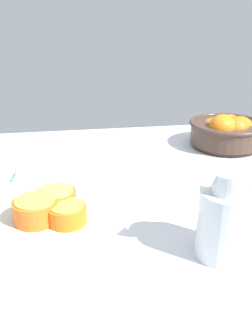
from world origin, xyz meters
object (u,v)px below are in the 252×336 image
(orange_half_0, at_px, (56,199))
(orange_half_2, at_px, (67,214))
(fruit_bowl, at_px, (227,131))
(orange_half_1, at_px, (36,210))
(loose_orange_0, at_px, (241,188))
(juice_pitcher, at_px, (226,223))
(cutting_board, at_px, (42,223))

(orange_half_0, relative_size, orange_half_2, 1.11)
(fruit_bowl, bearing_deg, orange_half_1, -145.20)
(fruit_bowl, relative_size, orange_half_0, 2.79)
(loose_orange_0, bearing_deg, orange_half_1, -176.54)
(fruit_bowl, bearing_deg, orange_half_0, -146.28)
(fruit_bowl, distance_m, orange_half_2, 0.64)
(orange_half_1, height_order, loose_orange_0, loose_orange_0)
(fruit_bowl, xyz_separation_m, juice_pitcher, (-0.23, -0.53, 0.01))
(orange_half_2, bearing_deg, juice_pitcher, -24.84)
(fruit_bowl, bearing_deg, juice_pitcher, -113.81)
(fruit_bowl, distance_m, orange_half_0, 0.62)
(orange_half_1, bearing_deg, juice_pitcher, -23.35)
(cutting_board, relative_size, orange_half_2, 3.56)
(fruit_bowl, height_order, juice_pitcher, juice_pitcher)
(fruit_bowl, distance_m, cutting_board, 0.67)
(orange_half_0, distance_m, loose_orange_0, 0.39)
(orange_half_0, relative_size, loose_orange_0, 1.07)
(orange_half_1, relative_size, loose_orange_0, 1.13)
(juice_pitcher, height_order, loose_orange_0, juice_pitcher)
(juice_pitcher, xyz_separation_m, loose_orange_0, (0.11, 0.17, -0.02))
(fruit_bowl, relative_size, orange_half_2, 3.11)
(cutting_board, height_order, orange_half_1, orange_half_1)
(fruit_bowl, bearing_deg, loose_orange_0, -109.03)
(orange_half_1, bearing_deg, orange_half_2, -16.34)
(cutting_board, height_order, loose_orange_0, loose_orange_0)
(juice_pitcher, bearing_deg, orange_half_2, 155.16)
(orange_half_2, bearing_deg, fruit_bowl, 39.13)
(orange_half_2, bearing_deg, orange_half_1, 163.66)
(juice_pitcher, xyz_separation_m, cutting_board, (-0.32, 0.14, -0.05))
(juice_pitcher, relative_size, cutting_board, 0.63)
(orange_half_0, bearing_deg, cutting_board, -125.25)
(cutting_board, distance_m, loose_orange_0, 0.43)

